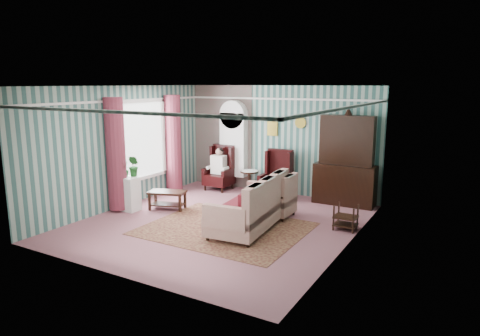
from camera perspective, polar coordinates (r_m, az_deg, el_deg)
The scene contains 17 objects.
floor at distance 9.32m, azimuth -2.62°, elevation -7.26°, with size 6.00×6.00×0.00m, color #97585C.
room_shell at distance 9.38m, azimuth -5.35°, elevation 5.38°, with size 5.53×6.02×2.91m.
bookcase at distance 12.11m, azimuth -0.88°, elevation 2.52°, with size 0.80×0.28×2.24m, color silver.
dresser_hutch at distance 10.72m, azimuth 13.91°, elevation 1.37°, with size 1.50×0.56×2.36m, color black.
wingback_left at distance 12.00m, azimuth -2.85°, elevation 0.02°, with size 0.76×0.80×1.25m, color black.
wingback_right at distance 11.17m, azimuth 4.74°, elevation -0.84°, with size 0.76×0.80×1.25m, color black.
seated_woman at distance 12.00m, azimuth -2.85°, elevation -0.14°, with size 0.44×0.40×1.18m, color silver, non-canonical shape.
round_side_table at distance 11.74m, azimuth 1.26°, elevation -1.83°, with size 0.50×0.50×0.60m, color black.
nest_table at distance 9.07m, azimuth 13.92°, elevation -6.33°, with size 0.45×0.38×0.54m, color black.
plant_stand at distance 10.43m, azimuth -14.77°, elevation -3.32°, with size 0.55×0.35×0.80m, color silver.
rug at distance 8.93m, azimuth -2.01°, elevation -8.06°, with size 3.20×2.60×0.01m, color #44161E.
sofa at distance 8.83m, azimuth 1.13°, elevation -5.19°, with size 2.24×0.94×0.92m, color tan.
floral_armchair at distance 9.64m, azimuth 4.84°, elevation -3.91°, with size 0.81×0.75×0.89m, color beige.
coffee_table at distance 10.35m, azimuth -9.65°, elevation -4.25°, with size 0.86×0.45×0.44m, color black.
potted_plant_a at distance 10.28m, azimuth -15.42°, elevation -0.20°, with size 0.34×0.30×0.38m, color #234816.
potted_plant_b at distance 10.32m, azimuth -13.97°, elevation 0.26°, with size 0.27×0.22×0.50m, color #1A541A.
potted_plant_c at distance 10.39m, azimuth -15.15°, elevation -0.13°, with size 0.20×0.20×0.36m, color #244A17.
Camera 1 is at (4.75, -7.46, 2.96)m, focal length 32.00 mm.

